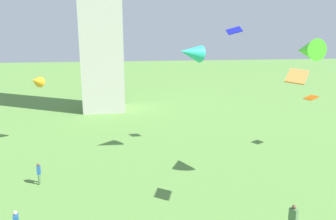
{
  "coord_description": "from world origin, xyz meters",
  "views": [
    {
      "loc": [
        -3.15,
        -4.53,
        11.66
      ],
      "look_at": [
        -0.42,
        16.07,
        6.65
      ],
      "focal_mm": 36.28,
      "sensor_mm": 36.0,
      "label": 1
    }
  ],
  "objects": [
    {
      "name": "kite_flying_3",
      "position": [
        7.18,
        26.69,
        11.45
      ],
      "size": [
        1.38,
        0.96,
        0.82
      ],
      "rotation": [
        0.0,
        0.0,
        3.08
      ],
      "color": "#151BD5"
    },
    {
      "name": "kite_flying_6",
      "position": [
        -11.74,
        30.25,
        6.57
      ],
      "size": [
        1.5,
        2.0,
        1.49
      ],
      "rotation": [
        0.0,
        0.0,
        6.04
      ],
      "color": "orange"
    },
    {
      "name": "kite_flying_5",
      "position": [
        2.73,
        24.91,
        9.59
      ],
      "size": [
        2.77,
        2.36,
        1.84
      ],
      "rotation": [
        0.0,
        0.0,
        5.13
      ],
      "color": "#27BDA4"
    },
    {
      "name": "kite_flying_1",
      "position": [
        14.79,
        25.5,
        5.14
      ],
      "size": [
        1.52,
        1.33,
        0.33
      ],
      "rotation": [
        0.0,
        0.0,
        0.44
      ],
      "color": "#C04D07"
    },
    {
      "name": "person_2",
      "position": [
        -9.79,
        20.65,
        0.95
      ],
      "size": [
        0.31,
        0.52,
        1.68
      ],
      "rotation": [
        0.0,
        0.0,
        4.84
      ],
      "color": "#51754C",
      "rests_on": "ground_plane"
    },
    {
      "name": "kite_flying_4",
      "position": [
        6.69,
        13.6,
        8.99
      ],
      "size": [
        1.75,
        1.78,
        0.74
      ],
      "rotation": [
        0.0,
        0.0,
        4.05
      ],
      "color": "orange"
    },
    {
      "name": "person_3",
      "position": [
        6.33,
        11.94,
        1.04
      ],
      "size": [
        0.48,
        0.55,
        1.83
      ],
      "rotation": [
        0.0,
        0.0,
        5.24
      ],
      "color": "#51754C",
      "rests_on": "ground_plane"
    },
    {
      "name": "kite_flying_2",
      "position": [
        9.85,
        18.34,
        10.15
      ],
      "size": [
        1.78,
        2.42,
        1.7
      ],
      "rotation": [
        0.0,
        0.0,
        3.26
      ],
      "color": "#49D528"
    }
  ]
}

